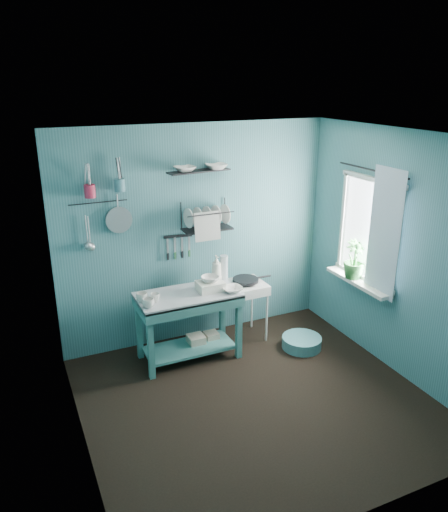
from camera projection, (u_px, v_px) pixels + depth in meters
name	position (u px, v px, depth m)	size (l,w,h in m)	color
floor	(255.00, 400.00, 4.83)	(3.20, 3.20, 0.00)	black
ceiling	(262.00, 137.00, 3.99)	(3.20, 3.20, 0.00)	silver
wall_back	(197.00, 235.00, 5.70)	(3.20, 3.20, 0.00)	#35676D
wall_front	(371.00, 365.00, 3.13)	(3.20, 3.20, 0.00)	#35676D
wall_left	(73.00, 314.00, 3.79)	(3.00, 3.00, 0.00)	#35676D
wall_right	(398.00, 256.00, 5.03)	(3.00, 3.00, 0.00)	#35676D
work_counter	(189.00, 326.00, 5.45)	(1.10, 0.55, 0.78)	#377471
mug_left	(148.00, 303.00, 4.98)	(0.12, 0.12, 0.10)	silver
mug_mid	(155.00, 298.00, 5.10)	(0.10, 0.10, 0.09)	silver
mug_right	(142.00, 297.00, 5.11)	(0.12, 0.12, 0.10)	silver
wash_tub	(210.00, 286.00, 5.38)	(0.28, 0.22, 0.10)	silver
tub_bowl	(210.00, 279.00, 5.35)	(0.20, 0.20, 0.06)	silver
soap_bottle	(217.00, 268.00, 5.60)	(0.12, 0.12, 0.30)	silver
water_bottle	(224.00, 267.00, 5.66)	(0.09, 0.09, 0.28)	#B1BDC6
counter_bowl	(232.00, 289.00, 5.35)	(0.22, 0.22, 0.05)	silver
hotplate_stand	(245.00, 310.00, 5.90)	(0.44, 0.44, 0.70)	silver
frying_pan	(246.00, 280.00, 5.77)	(0.30, 0.30, 0.04)	black
knife_strip	(178.00, 236.00, 5.57)	(0.32, 0.02, 0.03)	black
dish_rack	(207.00, 216.00, 5.53)	(0.55, 0.24, 0.32)	black
upper_shelf	(199.00, 171.00, 5.36)	(0.70, 0.18, 0.01)	black
shelf_bowl_left	(185.00, 171.00, 5.29)	(0.22, 0.22, 0.05)	silver
shelf_bowl_right	(216.00, 160.00, 5.40)	(0.23, 0.23, 0.06)	silver
utensil_cup_magenta	(90.00, 191.00, 4.96)	(0.11, 0.11, 0.13)	#B4213D
utensil_cup_teal	(120.00, 185.00, 5.07)	(0.11, 0.11, 0.13)	#3B6E7A
colander	(119.00, 220.00, 5.21)	(0.28, 0.28, 0.03)	#A1A4A8
ladle_outer	(86.00, 229.00, 5.11)	(0.01, 0.01, 0.30)	#A1A4A8
ladle_inner	(89.00, 231.00, 5.13)	(0.01, 0.01, 0.30)	#A1A4A8
hook_rail	(98.00, 202.00, 5.08)	(0.01, 0.01, 0.60)	black
window_glass	(369.00, 230.00, 5.36)	(1.10, 1.10, 0.00)	white
windowsill	(358.00, 282.00, 5.53)	(0.16, 0.95, 0.04)	silver
curtain	(384.00, 234.00, 5.06)	(1.35, 1.35, 0.00)	white
curtain_rod	(372.00, 170.00, 5.12)	(0.02, 0.02, 1.05)	black
potted_plant	(354.00, 259.00, 5.52)	(0.24, 0.24, 0.43)	#2D7132
storage_tin_large	(196.00, 344.00, 5.62)	(0.18, 0.18, 0.22)	gray
storage_tin_small	(211.00, 340.00, 5.73)	(0.15, 0.15, 0.20)	gray
floor_basin	(302.00, 342.00, 5.76)	(0.45, 0.45, 0.13)	teal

